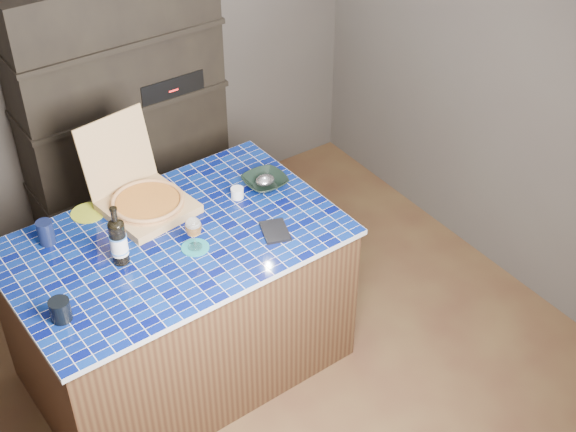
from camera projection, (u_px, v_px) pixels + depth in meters
room at (261, 197)px, 3.56m from camera, size 3.50×3.50×3.50m
shelving_unit at (124, 119)px, 4.78m from camera, size 1.20×0.41×1.80m
kitchen_island at (180, 305)px, 4.17m from camera, size 1.65×1.09×0.89m
pizza_box at (145, 199)px, 4.06m from camera, size 0.47×0.54×0.44m
mead_bottle at (118, 241)px, 3.69m from camera, size 0.08×0.08×0.32m
teal_trivet at (195, 248)px, 3.84m from camera, size 0.14×0.14×0.01m
wine_glass at (193, 227)px, 3.77m from camera, size 0.08×0.08×0.18m
tumbler at (60, 310)px, 3.44m from camera, size 0.09×0.09×0.10m
dvd_case at (275, 231)px, 3.94m from camera, size 0.17×0.21×0.01m
bowl at (265, 182)px, 4.23m from camera, size 0.23×0.23×0.06m
foil_contents at (265, 180)px, 4.23m from camera, size 0.11×0.09×0.05m
white_jar at (237, 193)px, 4.15m from camera, size 0.07×0.07×0.06m
navy_cup at (46, 232)px, 3.84m from camera, size 0.08×0.08×0.12m
green_trivet at (88, 213)px, 4.06m from camera, size 0.18×0.18×0.01m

